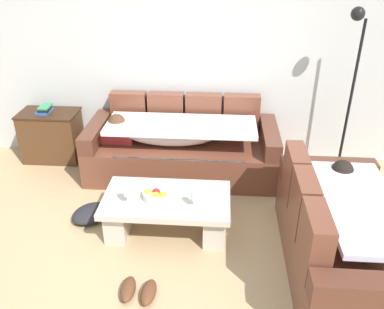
% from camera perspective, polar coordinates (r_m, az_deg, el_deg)
% --- Properties ---
extents(ground_plane, '(14.00, 14.00, 0.00)m').
position_cam_1_polar(ground_plane, '(3.74, -5.22, -14.93)').
color(ground_plane, tan).
extents(back_wall, '(9.00, 0.10, 2.70)m').
position_cam_1_polar(back_wall, '(5.02, -1.98, 14.21)').
color(back_wall, '#BBBFBE').
rests_on(back_wall, ground_plane).
extents(couch_along_wall, '(2.22, 0.92, 0.88)m').
position_cam_1_polar(couch_along_wall, '(4.87, -1.72, 1.00)').
color(couch_along_wall, brown).
rests_on(couch_along_wall, ground_plane).
extents(couch_near_window, '(0.92, 1.77, 0.88)m').
position_cam_1_polar(couch_near_window, '(3.71, 20.24, -10.54)').
color(couch_near_window, brown).
rests_on(couch_near_window, ground_plane).
extents(coffee_table, '(1.20, 0.68, 0.38)m').
position_cam_1_polar(coffee_table, '(3.96, -3.52, -7.67)').
color(coffee_table, beige).
rests_on(coffee_table, ground_plane).
extents(fruit_bowl, '(0.28, 0.28, 0.10)m').
position_cam_1_polar(fruit_bowl, '(3.85, -4.89, -5.57)').
color(fruit_bowl, silver).
rests_on(fruit_bowl, coffee_table).
extents(wine_glass_near_left, '(0.07, 0.07, 0.17)m').
position_cam_1_polar(wine_glass_near_left, '(3.78, -9.07, -5.20)').
color(wine_glass_near_left, silver).
rests_on(wine_glass_near_left, coffee_table).
extents(wine_glass_near_right, '(0.07, 0.07, 0.17)m').
position_cam_1_polar(wine_glass_near_right, '(3.68, 0.37, -5.76)').
color(wine_glass_near_right, silver).
rests_on(wine_glass_near_right, coffee_table).
extents(side_cabinet, '(0.72, 0.44, 0.64)m').
position_cam_1_polar(side_cabinet, '(5.49, -18.96, 2.49)').
color(side_cabinet, '#4D2F1A').
rests_on(side_cabinet, ground_plane).
extents(book_stack_on_cabinet, '(0.16, 0.22, 0.09)m').
position_cam_1_polar(book_stack_on_cabinet, '(5.36, -19.88, 5.94)').
color(book_stack_on_cabinet, '#2D569E').
rests_on(book_stack_on_cabinet, side_cabinet).
extents(floor_lamp, '(0.33, 0.31, 1.95)m').
position_cam_1_polar(floor_lamp, '(4.82, 21.11, 8.88)').
color(floor_lamp, black).
rests_on(floor_lamp, ground_plane).
extents(pair_of_shoes, '(0.30, 0.29, 0.09)m').
position_cam_1_polar(pair_of_shoes, '(3.47, -7.50, -18.32)').
color(pair_of_shoes, '#59331E').
rests_on(pair_of_shoes, ground_plane).
extents(crumpled_garment, '(0.50, 0.51, 0.12)m').
position_cam_1_polar(crumpled_garment, '(4.33, -13.94, -7.98)').
color(crumpled_garment, '#232328').
rests_on(crumpled_garment, ground_plane).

